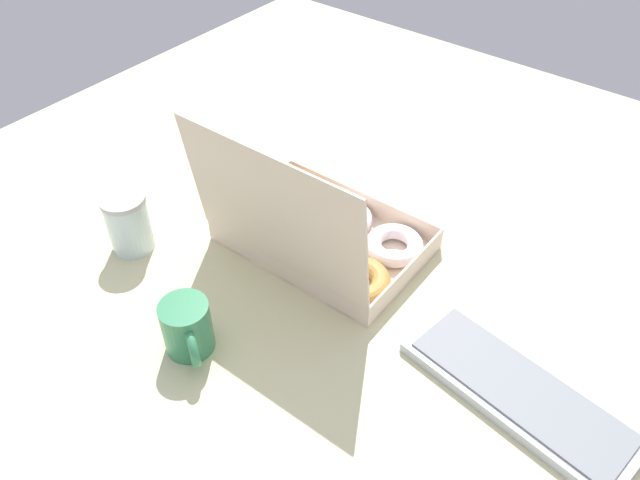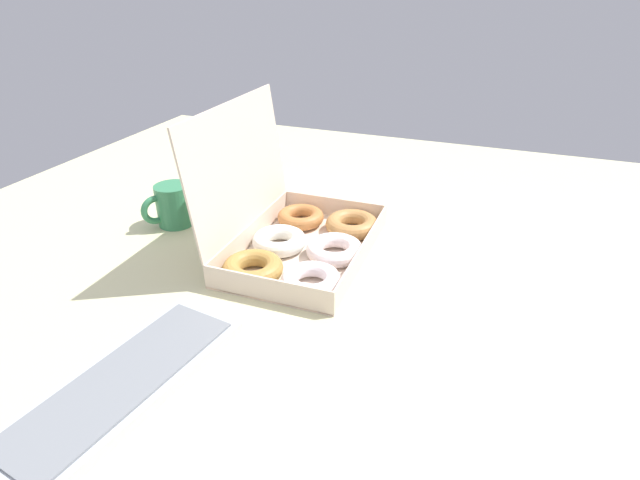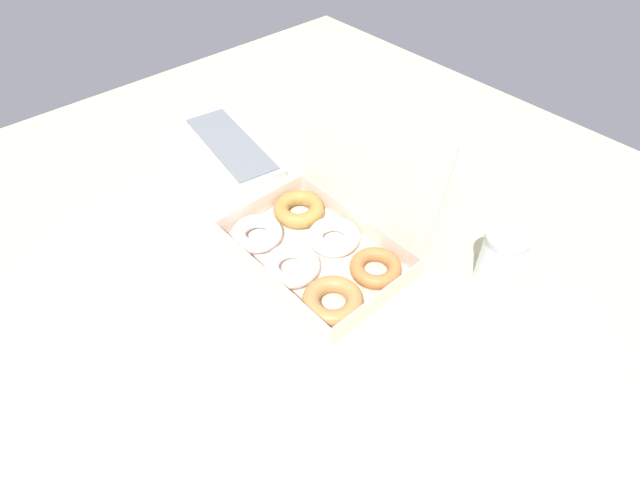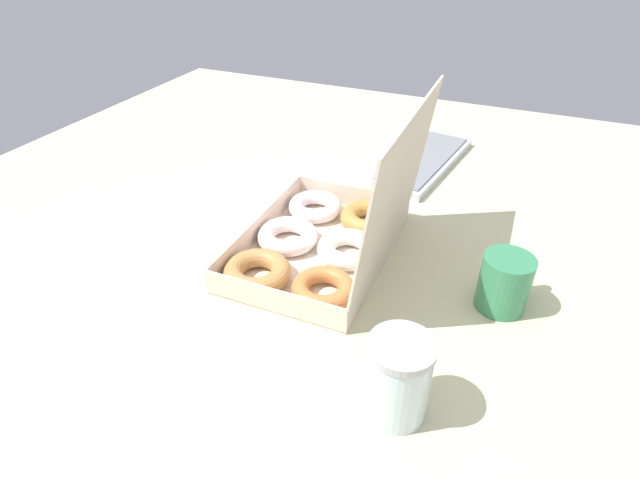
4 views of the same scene
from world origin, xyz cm
name	(u,v)px [view 2 (image 2 of 4)]	position (x,y,z in cm)	size (l,w,h in cm)	color
ground_plane	(305,269)	(0.00, 0.00, -1.00)	(180.00, 180.00, 2.00)	beige
donut_box	(299,237)	(4.23, 2.87, 3.48)	(38.15, 29.87, 29.32)	beige
keyboard	(124,384)	(-39.32, 10.57, 1.06)	(37.35, 18.18, 2.20)	#B7BEC6
coffee_mug	(172,205)	(6.18, 34.33, 4.80)	(10.72, 8.55, 9.36)	#358255
glass_jar	(265,168)	(32.33, 24.31, 5.93)	(8.24, 8.24, 11.77)	silver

